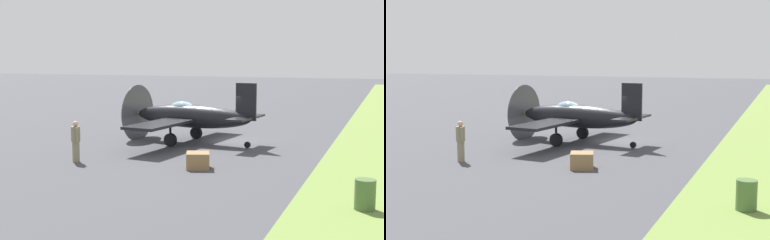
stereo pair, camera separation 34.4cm
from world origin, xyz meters
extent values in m
plane|color=#424247|center=(0.00, 0.00, 0.00)|extent=(160.00, 160.00, 0.00)
ellipsoid|color=black|center=(-0.60, 1.35, 1.37)|extent=(1.99, 6.54, 1.17)
cube|color=black|center=(-0.55, 1.73, 1.23)|extent=(9.23, 2.76, 0.13)
cube|color=black|center=(-0.98, -1.56, 2.23)|extent=(0.23, 1.05, 1.80)
cube|color=black|center=(-0.98, -1.56, 1.47)|extent=(3.12, 1.23, 0.09)
cone|color=#B7B24C|center=(-0.16, 4.78, 1.37)|extent=(0.69, 0.74, 0.61)
cylinder|color=#4C4C51|center=(-0.18, 4.59, 1.37)|extent=(3.01, 0.42, 3.03)
ellipsoid|color=#8CB2C6|center=(-0.53, 1.91, 1.79)|extent=(0.83, 1.40, 0.66)
cylinder|color=black|center=(-1.90, 2.00, 0.32)|extent=(0.29, 0.67, 0.64)
cylinder|color=black|center=(-1.90, 2.00, 0.78)|extent=(0.11, 0.11, 0.91)
cylinder|color=black|center=(0.82, 1.64, 0.32)|extent=(0.29, 0.67, 0.64)
cylinder|color=black|center=(0.82, 1.64, 0.78)|extent=(0.11, 0.11, 0.91)
cylinder|color=black|center=(-0.99, -1.66, 0.15)|extent=(0.15, 0.32, 0.30)
cylinder|color=#847A5B|center=(-6.88, 4.18, 0.44)|extent=(0.30, 0.30, 0.88)
cylinder|color=#847A5B|center=(-6.88, 4.18, 1.19)|extent=(0.38, 0.38, 0.62)
sphere|color=tan|center=(-6.88, 4.18, 1.61)|extent=(0.23, 0.23, 0.23)
cylinder|color=#847A5B|center=(-6.70, 4.37, 1.19)|extent=(0.11, 0.11, 0.59)
cylinder|color=#847A5B|center=(-7.07, 4.00, 1.19)|extent=(0.11, 0.11, 0.59)
cylinder|color=#476633|center=(-10.01, -7.54, 0.45)|extent=(0.60, 0.60, 0.90)
cube|color=olive|center=(-6.31, -1.04, 0.32)|extent=(1.15, 1.15, 0.64)
camera|label=1|loc=(-26.10, -8.23, 4.48)|focal=50.71mm
camera|label=2|loc=(-25.98, -8.56, 4.48)|focal=50.71mm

